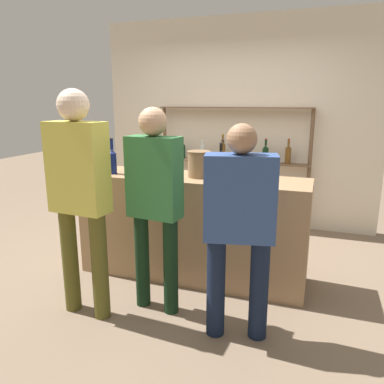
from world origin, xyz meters
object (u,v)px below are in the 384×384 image
counter_bottle_1 (222,164)px  counter_bottle_3 (129,158)px  wine_glass (261,165)px  ice_bucket (199,164)px  customer_left (79,188)px  counter_bottle_4 (221,166)px  counter_bottle_0 (235,162)px  cork_jar (136,163)px  customer_center (155,195)px  counter_bottle_2 (112,161)px  customer_right (239,220)px

counter_bottle_1 → counter_bottle_3: 0.93m
wine_glass → ice_bucket: bearing=-168.4°
wine_glass → customer_left: bearing=-139.5°
counter_bottle_4 → counter_bottle_0: bearing=77.9°
counter_bottle_1 → counter_bottle_4: size_ratio=1.01×
counter_bottle_4 → cork_jar: counter_bottle_4 is taller
ice_bucket → customer_center: bearing=-102.3°
customer_left → customer_center: (0.51, 0.25, -0.08)m
counter_bottle_2 → customer_left: bearing=-76.9°
counter_bottle_3 → cork_jar: bearing=95.7°
counter_bottle_4 → ice_bucket: counter_bottle_4 is taller
wine_glass → ice_bucket: ice_bucket is taller
counter_bottle_1 → counter_bottle_3: size_ratio=0.97×
counter_bottle_3 → customer_right: size_ratio=0.23×
counter_bottle_3 → counter_bottle_4: (0.96, -0.09, -0.01)m
customer_right → customer_left: customer_left is taller
counter_bottle_4 → customer_right: (0.32, -0.70, -0.25)m
cork_jar → customer_center: bearing=-54.2°
counter_bottle_2 → cork_jar: 0.28m
counter_bottle_0 → customer_left: size_ratio=0.20×
counter_bottle_0 → wine_glass: 0.25m
counter_bottle_2 → cork_jar: (0.12, 0.25, -0.05)m
counter_bottle_1 → customer_right: customer_right is taller
counter_bottle_3 → wine_glass: size_ratio=2.10×
ice_bucket → customer_center: customer_center is taller
counter_bottle_3 → counter_bottle_1: bearing=5.5°
counter_bottle_0 → customer_center: 0.97m
counter_bottle_1 → counter_bottle_0: bearing=49.7°
customer_right → customer_left: size_ratio=0.87×
counter_bottle_2 → counter_bottle_4: bearing=-0.6°
customer_right → customer_left: (-1.23, -0.10, 0.16)m
customer_center → counter_bottle_3: bearing=48.0°
wine_glass → ice_bucket: 0.57m
counter_bottle_2 → wine_glass: size_ratio=2.02×
counter_bottle_0 → counter_bottle_2: (-1.16, -0.28, -0.01)m
wine_glass → cork_jar: wine_glass is taller
counter_bottle_1 → counter_bottle_4: (0.03, -0.18, 0.01)m
counter_bottle_4 → ice_bucket: bearing=152.1°
counter_bottle_3 → counter_bottle_2: bearing=-149.2°
counter_bottle_0 → ice_bucket: counter_bottle_0 is taller
counter_bottle_4 → ice_bucket: (-0.24, 0.13, -0.01)m
counter_bottle_3 → customer_center: 0.87m
cork_jar → customer_left: customer_left is taller
counter_bottle_0 → counter_bottle_1: (-0.10, -0.11, -0.01)m
counter_bottle_2 → counter_bottle_3: (0.14, 0.08, 0.02)m
counter_bottle_2 → wine_glass: (1.40, 0.23, -0.00)m
customer_right → ice_bucket: bearing=22.4°
counter_bottle_2 → wine_glass: bearing=9.4°
counter_bottle_2 → customer_right: 1.60m
ice_bucket → customer_right: customer_right is taller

